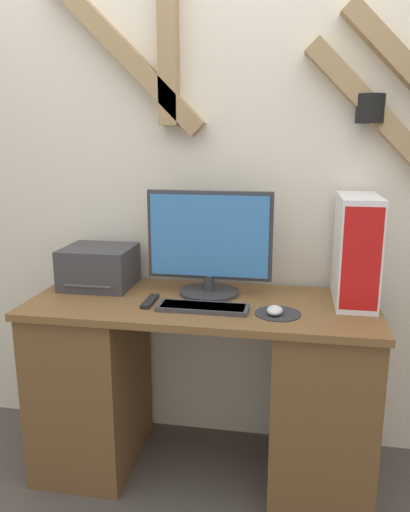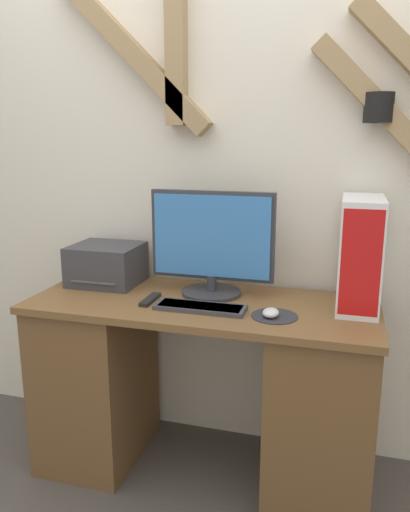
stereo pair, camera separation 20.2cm
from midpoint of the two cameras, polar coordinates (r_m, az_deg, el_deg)
wall_back at (r=2.30m, az=4.83°, el=10.86°), size 6.40×0.17×2.70m
desk at (r=2.23m, az=2.30°, el=-14.62°), size 1.44×0.58×0.80m
monitor at (r=2.11m, az=3.53°, el=1.47°), size 0.53×0.26×0.45m
keyboard at (r=1.98m, az=2.39°, el=-5.92°), size 0.36×0.12×0.02m
mousepad at (r=1.94m, az=10.95°, el=-6.81°), size 0.18×0.18×0.00m
mouse at (r=1.92m, az=10.56°, el=-6.44°), size 0.06×0.08×0.03m
computer_tower at (r=2.07m, az=20.01°, el=0.24°), size 0.16×0.35×0.44m
printer at (r=2.33m, az=-8.77°, el=-0.97°), size 0.31×0.28×0.18m
remote_control at (r=2.07m, az=-3.52°, el=-5.04°), size 0.04×0.16×0.02m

